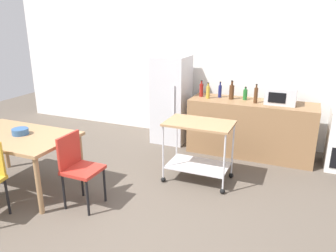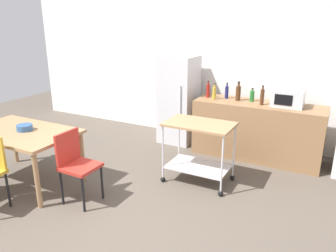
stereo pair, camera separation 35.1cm
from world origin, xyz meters
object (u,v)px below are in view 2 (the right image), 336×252
dining_table (21,136)px  fruit_bowl (25,128)px  kitchen_cart (199,143)px  bottle_soy_sauce (227,92)px  bottle_sparkling_water (252,96)px  bottle_hot_sauce (262,97)px  bottle_soda (208,90)px  microwave (288,98)px  chair_red (76,162)px  bottle_vinegar (214,93)px  bottle_sesame_oil (238,93)px  refrigerator (179,100)px

dining_table → fruit_bowl: bearing=35.1°
kitchen_cart → fruit_bowl: size_ratio=4.44×
bottle_soy_sauce → bottle_sparkling_water: bearing=-0.4°
dining_table → bottle_hot_sauce: bottle_hot_sauce is taller
bottle_soda → kitchen_cart: bearing=-73.5°
bottle_soda → microwave: (1.28, -0.00, 0.01)m
chair_red → microwave: microwave is taller
microwave → fruit_bowl: size_ratio=2.24×
bottle_vinegar → bottle_soy_sauce: bottle_soy_sauce is taller
chair_red → bottle_sesame_oil: 2.78m
bottle_vinegar → microwave: (1.14, 0.08, 0.02)m
bottle_vinegar → bottle_hot_sauce: 0.78m
refrigerator → microwave: (1.86, -0.08, 0.25)m
dining_table → kitchen_cart: 2.39m
bottle_sesame_oil → microwave: size_ratio=0.67×
refrigerator → microwave: size_ratio=3.37×
bottle_soda → fruit_bowl: size_ratio=1.35×
bottle_sparkling_water → bottle_soy_sauce: bearing=179.6°
bottle_sparkling_water → bottle_hot_sauce: size_ratio=0.71×
chair_red → bottle_hot_sauce: (1.66, 2.32, 0.51)m
bottle_soda → bottle_soy_sauce: size_ratio=1.05×
bottle_sesame_oil → bottle_sparkling_water: bearing=12.8°
bottle_soda → bottle_sesame_oil: (0.51, 0.01, 0.01)m
bottle_soda → chair_red: bearing=-107.0°
kitchen_cart → bottle_sesame_oil: bearing=83.6°
bottle_sparkling_water → kitchen_cart: bearing=-105.1°
bottle_sesame_oil → dining_table: bearing=-133.2°
fruit_bowl → bottle_sparkling_water: bearing=44.9°
bottle_soda → bottle_vinegar: size_ratio=1.05×
bottle_vinegar → bottle_sesame_oil: bearing=14.2°
bottle_soda → bottle_soy_sauce: 0.31m
refrigerator → bottle_soy_sauce: refrigerator is taller
bottle_soy_sauce → fruit_bowl: size_ratio=1.29×
refrigerator → kitchen_cart: bearing=-54.4°
bottle_vinegar → bottle_hot_sauce: bearing=-1.2°
bottle_soy_sauce → refrigerator: bearing=179.3°
kitchen_cart → bottle_soy_sauce: (-0.07, 1.32, 0.44)m
chair_red → bottle_soda: bearing=-16.4°
chair_red → kitchen_cart: chair_red is taller
fruit_bowl → bottle_hot_sauce: bearing=40.8°
bottle_sesame_oil → refrigerator: bearing=176.7°
bottle_hot_sauce → fruit_bowl: (-2.60, -2.24, -0.24)m
bottle_soda → bottle_hot_sauce: 0.92m
dining_table → microwave: microwave is taller
bottle_soy_sauce → fruit_bowl: bottle_soy_sauce is taller
bottle_hot_sauce → bottle_soy_sauce: bearing=165.1°
chair_red → bottle_sesame_oil: (1.26, 2.43, 0.51)m
kitchen_cart → fruit_bowl: (-2.05, -1.09, 0.22)m
bottle_hot_sauce → microwave: (0.36, 0.10, 0.00)m
bottle_soda → bottle_sparkling_water: bottle_soda is taller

